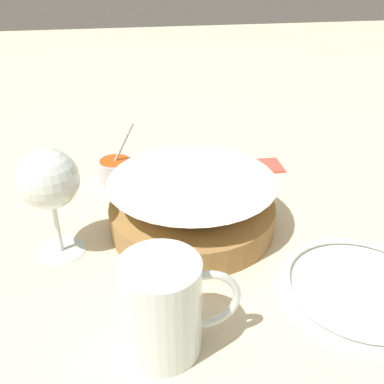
{
  "coord_description": "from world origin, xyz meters",
  "views": [
    {
      "loc": [
        -0.13,
        -0.58,
        0.39
      ],
      "look_at": [
        -0.03,
        -0.01,
        0.06
      ],
      "focal_mm": 40.0,
      "sensor_mm": 36.0,
      "label": 1
    }
  ],
  "objects": [
    {
      "name": "ground_plane",
      "position": [
        0.0,
        0.0,
        0.0
      ],
      "size": [
        4.0,
        4.0,
        0.0
      ],
      "primitive_type": "plane",
      "color": "beige"
    },
    {
      "name": "napkin",
      "position": [
        0.13,
        0.17,
        0.0
      ],
      "size": [
        0.11,
        0.07,
        0.01
      ],
      "color": "#DB4C3D",
      "rests_on": "ground_plane"
    },
    {
      "name": "side_plate",
      "position": [
        0.16,
        -0.2,
        0.01
      ],
      "size": [
        0.21,
        0.21,
        0.01
      ],
      "color": "white",
      "rests_on": "ground_plane"
    },
    {
      "name": "food_basket",
      "position": [
        -0.03,
        -0.01,
        0.04
      ],
      "size": [
        0.26,
        0.26,
        0.09
      ],
      "color": "olive",
      "rests_on": "ground_plane"
    },
    {
      "name": "beer_mug",
      "position": [
        -0.11,
        -0.24,
        0.05
      ],
      "size": [
        0.13,
        0.09,
        0.12
      ],
      "color": "silver",
      "rests_on": "ground_plane"
    },
    {
      "name": "wine_glass",
      "position": [
        -0.24,
        -0.04,
        0.12
      ],
      "size": [
        0.08,
        0.08,
        0.16
      ],
      "color": "silver",
      "rests_on": "ground_plane"
    },
    {
      "name": "sauce_cup",
      "position": [
        -0.15,
        0.16,
        0.03
      ],
      "size": [
        0.08,
        0.07,
        0.12
      ],
      "color": "#B7B7BC",
      "rests_on": "ground_plane"
    }
  ]
}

